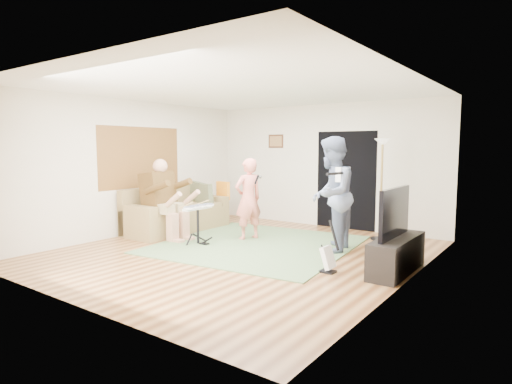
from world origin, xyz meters
The scene contains 19 objects.
floor centered at (0.00, 0.00, 0.00)m, with size 6.00×6.00×0.00m, color brown.
walls centered at (0.00, 0.00, 1.35)m, with size 5.50×6.00×2.70m, color beige, non-canonical shape.
ceiling centered at (0.00, 0.00, 2.70)m, with size 6.00×6.00×0.00m, color white.
window_blinds centered at (-2.74, 0.20, 1.55)m, with size 2.05×2.05×0.00m, color brown.
doorway centered at (0.55, 2.99, 1.05)m, with size 2.10×2.10×0.00m, color black.
picture_frame centered at (-1.25, 2.99, 1.90)m, with size 0.42×0.03×0.32m, color #3F2314.
area_rug centered at (-0.09, 0.61, 0.01)m, with size 3.23×3.31×0.02m, color #517044.
sofa centered at (-2.30, 0.68, 0.31)m, with size 0.94×2.29×0.93m.
drummer centered at (-1.85, 0.03, 0.60)m, with size 1.00×0.56×1.54m.
drum_kit centered at (-1.00, 0.03, 0.32)m, with size 0.40×0.71×0.73m.
singer centered at (-0.50, 0.90, 0.78)m, with size 0.57×0.37×1.55m, color #E57363.
microphone centered at (-0.30, 0.90, 1.16)m, with size 0.06×0.06×0.24m, color black, non-canonical shape.
guitarist centered at (1.21, 0.94, 0.97)m, with size 0.94×0.73×1.94m, color slate.
guitar_held centered at (1.41, 0.94, 1.32)m, with size 0.12×0.60×0.26m, color white, non-canonical shape.
guitar_spare centered at (1.73, -0.20, 0.22)m, with size 0.27×0.24×0.76m.
torchiere_lamp centered at (1.56, 2.34, 1.32)m, with size 0.34×0.34×1.92m.
dining_chair centered at (-2.01, 1.76, 0.35)m, with size 0.48×0.50×0.98m.
tv_cabinet centered at (2.50, 0.37, 0.25)m, with size 0.40×1.40×0.50m, color black.
television centered at (2.45, 0.37, 0.85)m, with size 0.06×1.11×0.70m, color black.
Camera 1 is at (4.34, -5.56, 1.76)m, focal length 30.00 mm.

